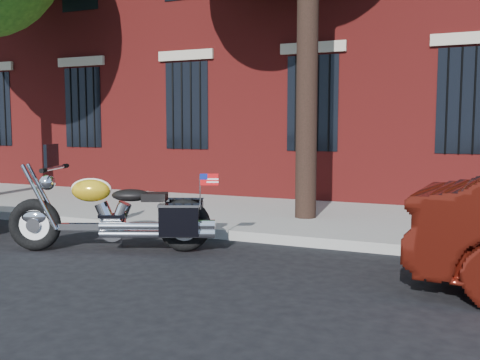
% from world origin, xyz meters
% --- Properties ---
extents(ground, '(120.00, 120.00, 0.00)m').
position_xyz_m(ground, '(0.00, 0.00, 0.00)').
color(ground, black).
rests_on(ground, ground).
extents(curb, '(40.00, 0.16, 0.15)m').
position_xyz_m(curb, '(0.00, 1.38, 0.07)').
color(curb, gray).
rests_on(curb, ground).
extents(sidewalk, '(40.00, 3.60, 0.15)m').
position_xyz_m(sidewalk, '(0.00, 3.26, 0.07)').
color(sidewalk, gray).
rests_on(sidewalk, ground).
extents(motorcycle, '(2.86, 1.48, 1.47)m').
position_xyz_m(motorcycle, '(-1.29, 0.04, 0.50)').
color(motorcycle, black).
rests_on(motorcycle, ground).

